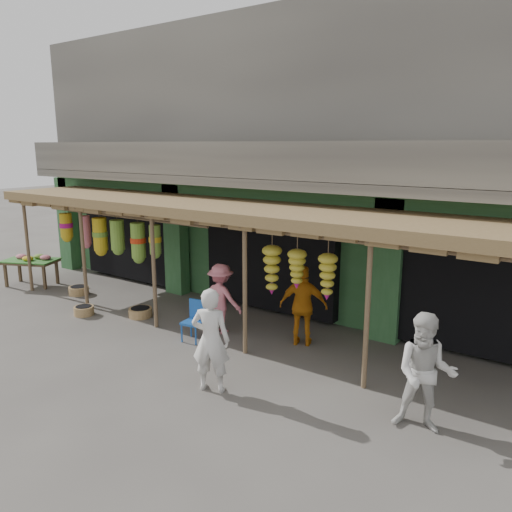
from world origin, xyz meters
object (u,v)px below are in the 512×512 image
Objects in this scene: person_front at (211,340)px; blue_chair at (195,318)px; person_vendor at (303,306)px; flower_table at (31,261)px; person_right at (425,373)px; person_shopper at (221,298)px.

blue_chair is at bearing -64.40° from person_front.
blue_chair is at bearing 6.30° from person_vendor.
blue_chair is 0.48× the size of person_front.
person_right is at bearing -29.23° from flower_table.
person_vendor is at bearing -119.24° from person_front.
blue_chair is at bearing 71.72° from person_shopper.
person_right is 1.15× the size of person_shopper.
blue_chair is 0.56× the size of person_shopper.
person_front reaches higher than flower_table.
flower_table is at bearing -35.87° from person_front.
person_right is at bearing 171.12° from person_front.
person_right is at bearing 127.59° from person_vendor.
flower_table is 2.02× the size of blue_chair.
person_front reaches higher than person_shopper.
person_front is (8.44, -1.90, 0.16)m from flower_table.
person_shopper reaches higher than flower_table.
person_front is 2.59m from person_vendor.
person_front is at bearing -179.61° from person_right.
person_front reaches higher than person_vendor.
person_right reaches higher than person_vendor.
person_front is 2.67m from person_shopper.
person_vendor is at bearing -19.57° from flower_table.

